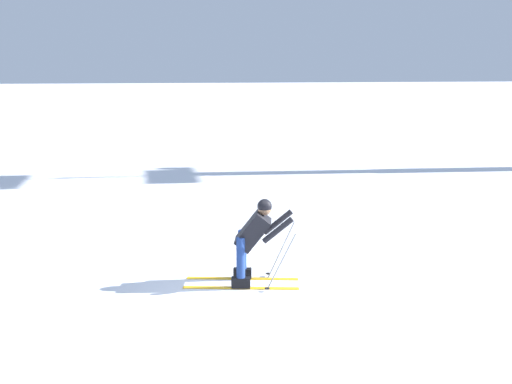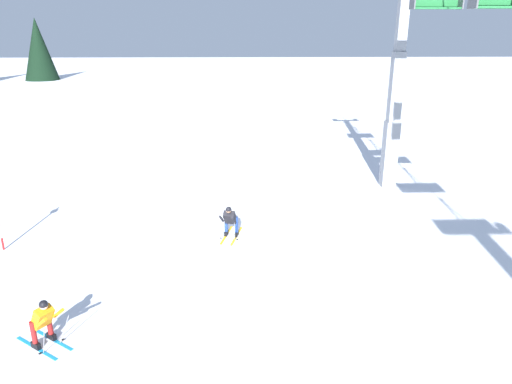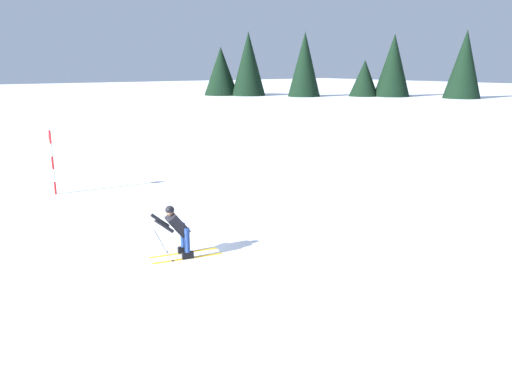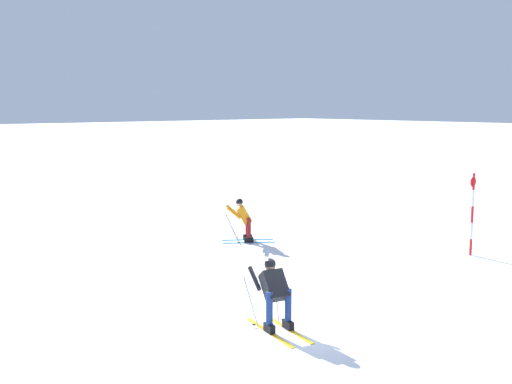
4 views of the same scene
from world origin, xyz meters
name	(u,v)px [view 3 (image 3 of 4)]	position (x,y,z in m)	size (l,w,h in m)	color
ground_plane	(150,253)	(0.00, 0.00, 0.00)	(260.00, 260.00, 0.00)	white
skier_carving_main	(177,228)	(-0.46, 0.69, 0.75)	(1.81, 0.96, 1.46)	yellow
trail_marker_pole	(52,160)	(0.30, -7.51, 1.25)	(0.07, 0.28, 2.34)	red
tree_line_ridge	(330,67)	(-50.16, -45.37, 4.42)	(29.08, 32.50, 9.70)	black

